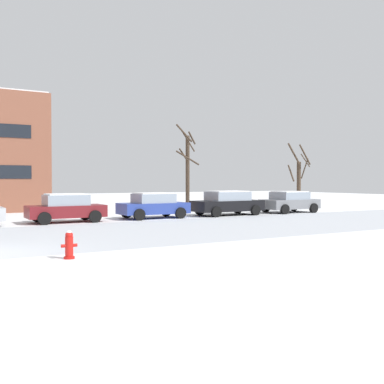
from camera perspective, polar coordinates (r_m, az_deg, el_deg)
fire_hydrant at (r=12.92m, az=-15.36°, el=-6.46°), size 0.44×0.30×0.79m
parked_car_maroon at (r=24.06m, az=-15.74°, el=-1.96°), size 3.91×2.01×1.49m
parked_car_blue at (r=25.76m, az=-4.94°, el=-1.70°), size 3.93×2.10×1.47m
parked_car_black at (r=28.02m, az=4.54°, el=-1.39°), size 4.49×2.14×1.52m
parked_car_gray at (r=31.01m, az=12.29°, el=-1.21°), size 3.93×2.19×1.45m
tree_far_left at (r=30.38m, az=-0.59°, el=2.96°), size 1.61×1.42×5.97m
tree_far_mid at (r=37.60m, az=13.42°, el=1.68°), size 1.71×1.71×5.25m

